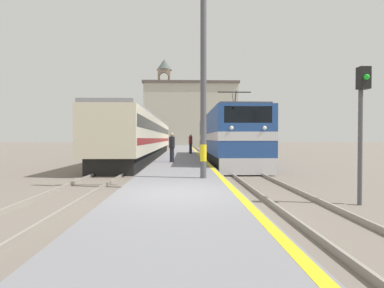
% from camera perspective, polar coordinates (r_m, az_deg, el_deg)
% --- Properties ---
extents(ground_plane, '(200.00, 200.00, 0.00)m').
position_cam_1_polar(ground_plane, '(37.84, -1.91, -1.73)').
color(ground_plane, '#70665B').
extents(platform, '(3.34, 140.00, 0.44)m').
position_cam_1_polar(platform, '(32.84, -1.93, -1.78)').
color(platform, slate).
rests_on(platform, ground).
extents(rail_track_near, '(2.83, 140.00, 0.16)m').
position_cam_1_polar(rail_track_near, '(32.99, 3.72, -2.09)').
color(rail_track_near, '#70665B').
rests_on(rail_track_near, ground).
extents(rail_track_far, '(2.84, 140.00, 0.16)m').
position_cam_1_polar(rail_track_far, '(33.05, -8.02, -2.10)').
color(rail_track_far, '#70665B').
rests_on(rail_track_far, ground).
extents(locomotive_train, '(2.92, 15.79, 4.70)m').
position_cam_1_polar(locomotive_train, '(22.28, 6.34, 1.21)').
color(locomotive_train, black).
rests_on(locomotive_train, ground).
extents(passenger_train, '(2.92, 31.02, 3.73)m').
position_cam_1_polar(passenger_train, '(29.67, -8.75, 1.38)').
color(passenger_train, black).
rests_on(passenger_train, ground).
extents(catenary_mast, '(2.70, 0.24, 8.65)m').
position_cam_1_polar(catenary_mast, '(11.10, 2.84, 16.71)').
color(catenary_mast, '#4C4C51').
rests_on(catenary_mast, platform).
extents(person_on_platform, '(0.34, 0.34, 1.85)m').
position_cam_1_polar(person_on_platform, '(27.78, -0.28, 0.18)').
color(person_on_platform, '#23232D').
rests_on(person_on_platform, platform).
extents(second_waiting_passenger, '(0.34, 0.34, 1.75)m').
position_cam_1_polar(second_waiting_passenger, '(17.94, -3.85, -0.50)').
color(second_waiting_passenger, '#23232D').
rests_on(second_waiting_passenger, platform).
extents(clock_tower, '(3.82, 3.82, 21.76)m').
position_cam_1_polar(clock_tower, '(76.41, -5.29, 8.35)').
color(clock_tower, gray).
rests_on(clock_tower, ground).
extents(station_building, '(20.27, 9.21, 13.87)m').
position_cam_1_polar(station_building, '(66.51, -0.28, 5.48)').
color(station_building, '#B7B2A3').
rests_on(station_building, ground).
extents(signal_post, '(0.30, 0.39, 3.80)m').
position_cam_1_polar(signal_post, '(9.49, 29.64, 5.21)').
color(signal_post, '#4C4C51').
rests_on(signal_post, ground).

